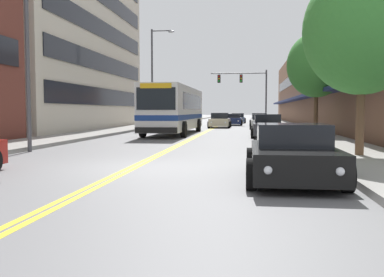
{
  "coord_description": "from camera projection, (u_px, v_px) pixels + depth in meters",
  "views": [
    {
      "loc": [
        3.27,
        -11.71,
        1.62
      ],
      "look_at": [
        -0.34,
        15.42,
        -0.16
      ],
      "focal_mm": 40.0,
      "sensor_mm": 36.0,
      "label": 1
    }
  ],
  "objects": [
    {
      "name": "ground_plane",
      "position": [
        220.0,
        125.0,
        48.71
      ],
      "size": [
        240.0,
        240.0,
        0.0
      ],
      "primitive_type": "plane",
      "color": "slate"
    },
    {
      "name": "sidewalk_left",
      "position": [
        159.0,
        124.0,
        49.63
      ],
      "size": [
        3.06,
        106.0,
        0.17
      ],
      "color": "gray",
      "rests_on": "ground_plane"
    },
    {
      "name": "sidewalk_right",
      "position": [
        283.0,
        124.0,
        47.78
      ],
      "size": [
        3.06,
        106.0,
        0.17
      ],
      "color": "gray",
      "rests_on": "ground_plane"
    },
    {
      "name": "centre_line",
      "position": [
        220.0,
        125.0,
        48.71
      ],
      "size": [
        0.34,
        106.0,
        0.01
      ],
      "color": "yellow",
      "rests_on": "ground_plane"
    },
    {
      "name": "storefront_row_right",
      "position": [
        337.0,
        84.0,
        46.74
      ],
      "size": [
        9.1,
        68.0,
        9.13
      ],
      "color": "brown",
      "rests_on": "ground_plane"
    },
    {
      "name": "city_bus",
      "position": [
        175.0,
        108.0,
        30.04
      ],
      "size": [
        2.83,
        12.37,
        3.21
      ],
      "color": "silver",
      "rests_on": "ground_plane"
    },
    {
      "name": "car_beige_parked_left_near",
      "position": [
        175.0,
        120.0,
        44.62
      ],
      "size": [
        2.06,
        4.93,
        1.26
      ],
      "color": "#BCAD89",
      "rests_on": "ground_plane"
    },
    {
      "name": "car_black_parked_right_foreground",
      "position": [
        292.0,
        155.0,
        9.83
      ],
      "size": [
        2.1,
        4.15,
        1.31
      ],
      "color": "black",
      "rests_on": "ground_plane"
    },
    {
      "name": "car_white_parked_right_mid",
      "position": [
        261.0,
        122.0,
        37.97
      ],
      "size": [
        2.03,
        4.9,
        1.29
      ],
      "color": "white",
      "rests_on": "ground_plane"
    },
    {
      "name": "car_dark_grey_parked_right_far",
      "position": [
        267.0,
        127.0,
        26.36
      ],
      "size": [
        2.04,
        4.81,
        1.4
      ],
      "color": "#38383D",
      "rests_on": "ground_plane"
    },
    {
      "name": "car_silver_parked_right_end",
      "position": [
        259.0,
        120.0,
        45.29
      ],
      "size": [
        2.02,
        4.83,
        1.36
      ],
      "color": "#B7B7BC",
      "rests_on": "ground_plane"
    },
    {
      "name": "car_slate_blue_moving_lead",
      "position": [
        238.0,
        118.0,
        57.09
      ],
      "size": [
        2.12,
        4.74,
        1.28
      ],
      "color": "#475675",
      "rests_on": "ground_plane"
    },
    {
      "name": "car_navy_moving_second",
      "position": [
        233.0,
        120.0,
        48.04
      ],
      "size": [
        2.11,
        4.89,
        1.26
      ],
      "color": "#19234C",
      "rests_on": "ground_plane"
    },
    {
      "name": "car_champagne_moving_third",
      "position": [
        220.0,
        121.0,
        40.97
      ],
      "size": [
        2.11,
        4.16,
        1.41
      ],
      "color": "beige",
      "rests_on": "ground_plane"
    },
    {
      "name": "traffic_signal_mast",
      "position": [
        247.0,
        86.0,
        48.76
      ],
      "size": [
        6.41,
        0.38,
        6.24
      ],
      "color": "#47474C",
      "rests_on": "ground_plane"
    },
    {
      "name": "street_lamp_left_near",
      "position": [
        36.0,
        29.0,
        16.51
      ],
      "size": [
        2.66,
        0.28,
        7.98
      ],
      "color": "#47474C",
      "rests_on": "ground_plane"
    },
    {
      "name": "street_lamp_left_far",
      "position": [
        155.0,
        71.0,
        37.94
      ],
      "size": [
        2.11,
        0.28,
        8.81
      ],
      "color": "#47474C",
      "rests_on": "ground_plane"
    },
    {
      "name": "street_tree_right_near",
      "position": [
        362.0,
        30.0,
        13.75
      ],
      "size": [
        3.78,
        3.78,
        6.12
      ],
      "color": "brown",
      "rests_on": "sidewalk_right"
    },
    {
      "name": "street_tree_right_mid",
      "position": [
        317.0,
        65.0,
        26.86
      ],
      "size": [
        3.71,
        3.71,
        6.37
      ],
      "color": "brown",
      "rests_on": "sidewalk_right"
    },
    {
      "name": "fire_hydrant",
      "position": [
        303.0,
        132.0,
        21.06
      ],
      "size": [
        0.33,
        0.25,
        0.79
      ],
      "color": "#B7B7BC",
      "rests_on": "sidewalk_right"
    }
  ]
}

